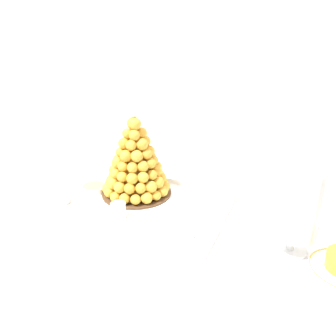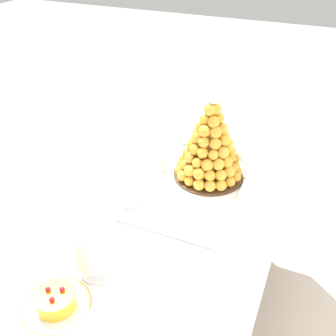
{
  "view_description": "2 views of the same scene",
  "coord_description": "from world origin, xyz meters",
  "px_view_note": "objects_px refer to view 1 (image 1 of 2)",
  "views": [
    {
      "loc": [
        0.39,
        -0.85,
        1.31
      ],
      "look_at": [
        0.05,
        -0.04,
        0.95
      ],
      "focal_mm": 34.7,
      "sensor_mm": 36.0,
      "label": 1
    },
    {
      "loc": [
        1.01,
        0.45,
        1.58
      ],
      "look_at": [
        0.09,
        0.05,
        0.92
      ],
      "focal_mm": 41.7,
      "sensor_mm": 36.0,
      "label": 2
    }
  ],
  "objects_px": {
    "serving_tray": "(135,203)",
    "dessert_cup_centre": "(185,228)",
    "croquembouche": "(136,161)",
    "dessert_cup_mid_left": "(119,212)",
    "creme_brulee_ramekin": "(94,188)",
    "wine_glass": "(147,153)",
    "macaron_goblet": "(298,205)",
    "dessert_cup_left": "(62,196)"
  },
  "relations": [
    {
      "from": "dessert_cup_mid_left",
      "to": "macaron_goblet",
      "type": "bearing_deg",
      "value": 5.52
    },
    {
      "from": "dessert_cup_mid_left",
      "to": "dessert_cup_left",
      "type": "bearing_deg",
      "value": 175.93
    },
    {
      "from": "dessert_cup_centre",
      "to": "dessert_cup_mid_left",
      "type": "bearing_deg",
      "value": 179.85
    },
    {
      "from": "dessert_cup_mid_left",
      "to": "dessert_cup_centre",
      "type": "height_order",
      "value": "dessert_cup_mid_left"
    },
    {
      "from": "creme_brulee_ramekin",
      "to": "macaron_goblet",
      "type": "height_order",
      "value": "macaron_goblet"
    },
    {
      "from": "serving_tray",
      "to": "macaron_goblet",
      "type": "bearing_deg",
      "value": -7.65
    },
    {
      "from": "dessert_cup_left",
      "to": "serving_tray",
      "type": "bearing_deg",
      "value": 23.76
    },
    {
      "from": "croquembouche",
      "to": "wine_glass",
      "type": "xyz_separation_m",
      "value": [
        -0.02,
        0.13,
        -0.01
      ]
    },
    {
      "from": "dessert_cup_centre",
      "to": "macaron_goblet",
      "type": "distance_m",
      "value": 0.32
    },
    {
      "from": "dessert_cup_left",
      "to": "creme_brulee_ramekin",
      "type": "distance_m",
      "value": 0.13
    },
    {
      "from": "wine_glass",
      "to": "macaron_goblet",
      "type": "bearing_deg",
      "value": -24.91
    },
    {
      "from": "dessert_cup_mid_left",
      "to": "macaron_goblet",
      "type": "distance_m",
      "value": 0.54
    },
    {
      "from": "dessert_cup_centre",
      "to": "wine_glass",
      "type": "height_order",
      "value": "wine_glass"
    },
    {
      "from": "dessert_cup_left",
      "to": "dessert_cup_mid_left",
      "type": "height_order",
      "value": "dessert_cup_mid_left"
    },
    {
      "from": "croquembouche",
      "to": "macaron_goblet",
      "type": "height_order",
      "value": "croquembouche"
    },
    {
      "from": "dessert_cup_mid_left",
      "to": "wine_glass",
      "type": "xyz_separation_m",
      "value": [
        -0.05,
        0.32,
        0.09
      ]
    },
    {
      "from": "croquembouche",
      "to": "creme_brulee_ramekin",
      "type": "height_order",
      "value": "croquembouche"
    },
    {
      "from": "croquembouche",
      "to": "macaron_goblet",
      "type": "distance_m",
      "value": 0.57
    },
    {
      "from": "dessert_cup_centre",
      "to": "wine_glass",
      "type": "xyz_separation_m",
      "value": [
        -0.28,
        0.32,
        0.09
      ]
    },
    {
      "from": "croquembouche",
      "to": "macaron_goblet",
      "type": "bearing_deg",
      "value": -13.61
    },
    {
      "from": "macaron_goblet",
      "to": "wine_glass",
      "type": "distance_m",
      "value": 0.64
    },
    {
      "from": "serving_tray",
      "to": "dessert_cup_centre",
      "type": "height_order",
      "value": "dessert_cup_centre"
    },
    {
      "from": "dessert_cup_left",
      "to": "croquembouche",
      "type": "bearing_deg",
      "value": 38.63
    },
    {
      "from": "macaron_goblet",
      "to": "dessert_cup_mid_left",
      "type": "bearing_deg",
      "value": -174.48
    },
    {
      "from": "croquembouche",
      "to": "creme_brulee_ramekin",
      "type": "bearing_deg",
      "value": -164.18
    },
    {
      "from": "serving_tray",
      "to": "creme_brulee_ramekin",
      "type": "relative_size",
      "value": 6.8
    },
    {
      "from": "serving_tray",
      "to": "creme_brulee_ramekin",
      "type": "height_order",
      "value": "creme_brulee_ramekin"
    },
    {
      "from": "macaron_goblet",
      "to": "croquembouche",
      "type": "bearing_deg",
      "value": 166.39
    },
    {
      "from": "dessert_cup_centre",
      "to": "creme_brulee_ramekin",
      "type": "height_order",
      "value": "dessert_cup_centre"
    },
    {
      "from": "dessert_cup_left",
      "to": "creme_brulee_ramekin",
      "type": "relative_size",
      "value": 0.57
    },
    {
      "from": "macaron_goblet",
      "to": "wine_glass",
      "type": "xyz_separation_m",
      "value": [
        -0.58,
        0.27,
        -0.02
      ]
    },
    {
      "from": "creme_brulee_ramekin",
      "to": "wine_glass",
      "type": "bearing_deg",
      "value": 52.3
    },
    {
      "from": "serving_tray",
      "to": "wine_glass",
      "type": "height_order",
      "value": "wine_glass"
    },
    {
      "from": "dessert_cup_left",
      "to": "macaron_goblet",
      "type": "bearing_deg",
      "value": 2.49
    },
    {
      "from": "dessert_cup_left",
      "to": "dessert_cup_mid_left",
      "type": "distance_m",
      "value": 0.24
    },
    {
      "from": "croquembouche",
      "to": "wine_glass",
      "type": "relative_size",
      "value": 1.95
    },
    {
      "from": "dessert_cup_mid_left",
      "to": "dessert_cup_centre",
      "type": "xyz_separation_m",
      "value": [
        0.23,
        -0.0,
        -0.0
      ]
    },
    {
      "from": "creme_brulee_ramekin",
      "to": "macaron_goblet",
      "type": "bearing_deg",
      "value": -7.13
    },
    {
      "from": "creme_brulee_ramekin",
      "to": "dessert_cup_left",
      "type": "bearing_deg",
      "value": -112.38
    },
    {
      "from": "dessert_cup_left",
      "to": "macaron_goblet",
      "type": "relative_size",
      "value": 0.22
    },
    {
      "from": "creme_brulee_ramekin",
      "to": "macaron_goblet",
      "type": "relative_size",
      "value": 0.39
    },
    {
      "from": "croquembouche",
      "to": "dessert_cup_centre",
      "type": "relative_size",
      "value": 5.36
    }
  ]
}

